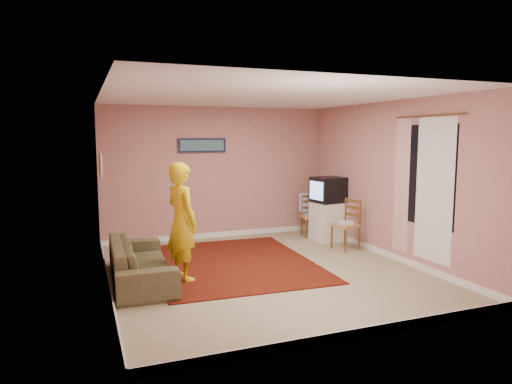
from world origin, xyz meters
name	(u,v)px	position (x,y,z in m)	size (l,w,h in m)	color
ground	(264,271)	(0.00, 0.00, 0.00)	(5.00, 5.00, 0.00)	gray
wall_back	(217,173)	(0.00, 2.50, 1.30)	(4.50, 0.02, 2.60)	tan
wall_front	(360,211)	(0.00, -2.50, 1.30)	(4.50, 0.02, 2.60)	tan
wall_left	(104,192)	(-2.25, 0.00, 1.30)	(0.02, 5.00, 2.60)	tan
wall_right	(390,180)	(2.25, 0.00, 1.30)	(0.02, 5.00, 2.60)	tan
ceiling	(264,96)	(0.00, 0.00, 2.60)	(4.50, 5.00, 0.02)	white
baseboard_back	(218,235)	(0.00, 2.49, 0.05)	(4.50, 0.02, 0.10)	white
baseboard_front	(356,333)	(0.00, -2.49, 0.05)	(4.50, 0.02, 0.10)	white
baseboard_left	(109,285)	(-2.24, 0.00, 0.05)	(0.02, 5.00, 0.10)	white
baseboard_right	(386,254)	(2.24, 0.00, 0.05)	(0.02, 5.00, 0.10)	white
window	(428,176)	(2.24, -0.90, 1.45)	(0.01, 1.10, 1.50)	black
curtain_sheer	(434,190)	(2.23, -1.05, 1.25)	(0.01, 0.75, 2.10)	white
curtain_floral	(401,185)	(2.21, -0.35, 1.25)	(0.01, 0.35, 2.10)	silver
curtain_rod	(428,116)	(2.20, -0.90, 2.32)	(0.02, 0.02, 1.40)	brown
picture_back	(202,145)	(-0.30, 2.47, 1.85)	(0.95, 0.04, 0.28)	#141738
picture_left	(101,166)	(-2.22, 1.60, 1.55)	(0.04, 0.38, 0.42)	beige
area_rug	(233,263)	(-0.31, 0.56, 0.01)	(2.47, 3.08, 0.02)	black
tv_cabinet	(328,221)	(1.95, 1.46, 0.37)	(0.59, 0.53, 0.75)	white
crt_tv	(328,190)	(1.94, 1.46, 0.99)	(0.63, 0.58, 0.49)	black
chair_a	(312,211)	(1.79, 1.85, 0.52)	(0.44, 0.42, 0.46)	#AF7D55
dvd_player	(311,214)	(1.79, 1.85, 0.46)	(0.33, 0.24, 0.06)	#AFAFB4
blue_throw	(307,202)	(1.79, 2.04, 0.68)	(0.35, 0.04, 0.37)	#829DD5
chair_b	(346,219)	(1.87, 0.70, 0.55)	(0.47, 0.49, 0.49)	#AF7D55
game_console	(346,223)	(1.87, 0.70, 0.49)	(0.24, 0.18, 0.05)	white
sofa	(141,261)	(-1.80, 0.15, 0.29)	(1.98, 0.77, 0.58)	brown
person	(182,221)	(-1.23, 0.03, 0.84)	(0.61, 0.40, 1.67)	yellow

